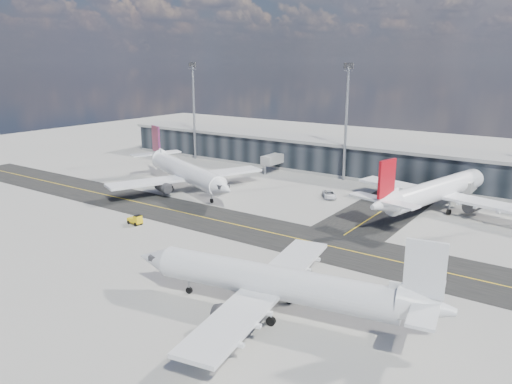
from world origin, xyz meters
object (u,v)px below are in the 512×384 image
baggage_tug (136,220)px  service_van (329,194)px  airliner_af (185,171)px  airliner_near (278,283)px  airliner_redtail (436,191)px

baggage_tug → service_van: (20.75, 37.36, -0.17)m
airliner_af → baggage_tug: airliner_af is taller
airliner_af → baggage_tug: size_ratio=13.41×
airliner_af → airliner_near: 62.73m
service_van → airliner_near: bearing=-105.2°
airliner_redtail → baggage_tug: size_ratio=13.68×
airliner_redtail → airliner_af: bearing=-150.0°
airliner_redtail → baggage_tug: airliner_redtail is taller
airliner_af → baggage_tug: bearing=46.5°
airliner_af → service_van: (31.27, 12.68, -3.53)m
airliner_redtail → service_van: size_ratio=7.71×
airliner_af → airliner_near: bearing=76.3°
airliner_redtail → service_van: (-21.97, -3.12, -3.46)m
baggage_tug → airliner_redtail: bearing=138.4°
airliner_redtail → airliner_near: (-3.25, -53.68, -0.34)m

